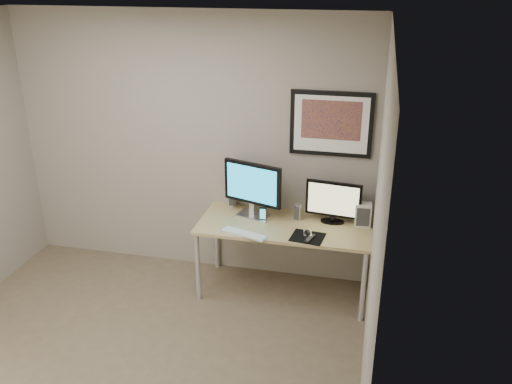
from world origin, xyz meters
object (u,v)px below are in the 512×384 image
at_px(speaker_left, 233,197).
at_px(fan_unit, 363,215).
at_px(desk, 285,231).
at_px(monitor_large, 252,187).
at_px(phone_dock, 263,215).
at_px(keyboard, 244,234).
at_px(monitor_tv, 333,201).
at_px(speaker_right, 298,212).
at_px(framed_art, 331,124).

relative_size(speaker_left, fan_unit, 0.85).
xyz_separation_m(desk, monitor_large, (-0.33, 0.10, 0.36)).
distance_m(desk, speaker_left, 0.67).
height_order(desk, phone_dock, phone_dock).
bearing_deg(fan_unit, keyboard, -162.52).
xyz_separation_m(desk, fan_unit, (0.70, 0.13, 0.18)).
height_order(monitor_tv, fan_unit, monitor_tv).
bearing_deg(speaker_right, speaker_left, -179.56).
relative_size(desk, keyboard, 3.67).
distance_m(desk, phone_dock, 0.25).
bearing_deg(speaker_right, monitor_large, -161.94).
distance_m(phone_dock, fan_unit, 0.92).
xyz_separation_m(framed_art, speaker_left, (-0.93, -0.03, -0.80)).
bearing_deg(framed_art, monitor_tv, -68.90).
bearing_deg(framed_art, speaker_right, -140.56).
xyz_separation_m(framed_art, monitor_tv, (0.08, -0.20, -0.68)).
bearing_deg(monitor_tv, keyboard, -144.05).
height_order(framed_art, monitor_tv, framed_art).
bearing_deg(speaker_right, keyboard, -120.96).
distance_m(framed_art, speaker_right, 0.87).
distance_m(monitor_tv, phone_dock, 0.66).
relative_size(framed_art, monitor_tv, 1.45).
distance_m(desk, monitor_tv, 0.53).
relative_size(monitor_large, monitor_tv, 1.12).
distance_m(monitor_large, monitor_tv, 0.76).
bearing_deg(monitor_tv, speaker_right, -171.62).
xyz_separation_m(framed_art, monitor_large, (-0.68, -0.23, -0.59)).
height_order(desk, monitor_tv, monitor_tv).
bearing_deg(monitor_tv, framed_art, 117.77).
xyz_separation_m(desk, keyboard, (-0.32, -0.28, 0.07)).
xyz_separation_m(speaker_left, speaker_right, (0.68, -0.18, -0.02)).
bearing_deg(speaker_right, framed_art, 54.35).
height_order(monitor_large, speaker_left, monitor_large).
bearing_deg(fan_unit, framed_art, 145.53).
bearing_deg(fan_unit, monitor_large, 177.02).
bearing_deg(keyboard, phone_dock, 86.68).
bearing_deg(keyboard, desk, 58.61).
height_order(framed_art, fan_unit, framed_art).
relative_size(framed_art, fan_unit, 3.35).
distance_m(framed_art, phone_dock, 1.04).
bearing_deg(desk, monitor_tv, 17.76).
distance_m(framed_art, monitor_tv, 0.71).
bearing_deg(desk, fan_unit, 10.43).
xyz_separation_m(monitor_large, keyboard, (0.01, -0.38, -0.29)).
bearing_deg(monitor_tv, phone_dock, -162.11).
height_order(monitor_tv, keyboard, monitor_tv).
bearing_deg(speaker_left, monitor_tv, -12.47).
height_order(desk, framed_art, framed_art).
relative_size(monitor_large, fan_unit, 2.57).
xyz_separation_m(phone_dock, fan_unit, (0.91, 0.12, 0.04)).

